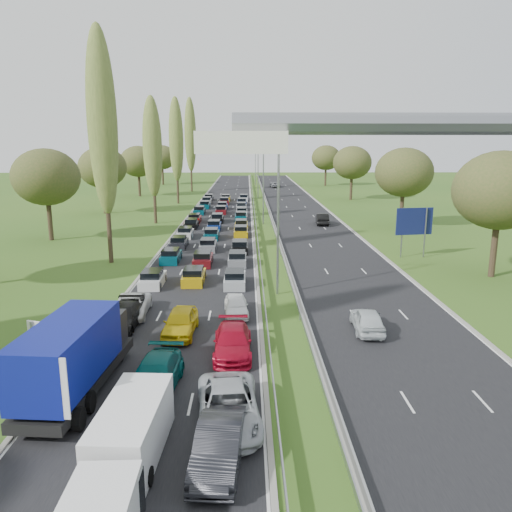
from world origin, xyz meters
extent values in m
plane|color=#31571B|center=(4.50, 80.00, 0.00)|extent=(260.00, 260.00, 0.00)
cube|color=black|center=(-2.25, 82.50, 0.00)|extent=(10.50, 215.00, 0.04)
cube|color=black|center=(11.25, 82.50, 0.00)|extent=(10.50, 215.00, 0.04)
cube|color=gray|center=(3.35, 82.50, 0.55)|extent=(0.06, 215.00, 0.32)
cube|color=gray|center=(5.65, 82.50, 0.55)|extent=(0.06, 215.00, 0.32)
cylinder|color=gray|center=(4.50, 43.00, 6.00)|extent=(0.18, 0.18, 12.00)
cylinder|color=gray|center=(4.50, 78.00, 6.00)|extent=(0.18, 0.18, 12.00)
cylinder|color=gray|center=(4.50, 113.00, 6.00)|extent=(0.18, 0.18, 12.00)
cylinder|color=gray|center=(4.50, 148.00, 6.00)|extent=(0.18, 0.18, 12.00)
cylinder|color=#2D2116|center=(-11.50, 54.00, 3.96)|extent=(0.44, 0.44, 7.92)
ellipsoid|color=#596A2D|center=(-11.50, 54.00, 13.64)|extent=(2.80, 2.80, 17.60)
cylinder|color=#2D2116|center=(-11.50, 79.00, 3.24)|extent=(0.44, 0.44, 6.48)
ellipsoid|color=#596A2D|center=(-11.50, 79.00, 11.16)|extent=(2.80, 2.80, 14.40)
cylinder|color=#2D2116|center=(-11.50, 104.00, 3.60)|extent=(0.44, 0.44, 7.20)
ellipsoid|color=#596A2D|center=(-11.50, 104.00, 12.40)|extent=(2.80, 2.80, 16.00)
cylinder|color=#2D2116|center=(-11.50, 129.00, 3.96)|extent=(0.44, 0.44, 7.92)
ellipsoid|color=#596A2D|center=(-11.50, 129.00, 13.64)|extent=(2.80, 2.80, 17.60)
cylinder|color=#2D2116|center=(-22.00, 66.00, 2.42)|extent=(0.56, 0.56, 4.84)
ellipsoid|color=#38471E|center=(-22.00, 66.00, 7.70)|extent=(8.00, 8.00, 6.80)
cylinder|color=#2D2116|center=(-22.00, 90.00, 2.42)|extent=(0.56, 0.56, 4.84)
ellipsoid|color=#38471E|center=(-22.00, 90.00, 7.70)|extent=(8.00, 8.00, 6.80)
cylinder|color=#2D2116|center=(-22.00, 118.00, 2.42)|extent=(0.56, 0.56, 4.84)
ellipsoid|color=#38471E|center=(-22.00, 118.00, 7.70)|extent=(8.00, 8.00, 6.80)
cylinder|color=#2D2116|center=(-22.00, 150.00, 2.42)|extent=(0.56, 0.56, 4.84)
ellipsoid|color=#38471E|center=(-22.00, 150.00, 7.70)|extent=(8.00, 8.00, 6.80)
cylinder|color=#2D2116|center=(24.00, 48.00, 2.42)|extent=(0.56, 0.56, 4.84)
ellipsoid|color=#38471E|center=(24.00, 48.00, 7.70)|extent=(8.00, 8.00, 6.80)
cylinder|color=#2D2116|center=(24.00, 75.00, 2.42)|extent=(0.56, 0.56, 4.84)
ellipsoid|color=#38471E|center=(24.00, 75.00, 7.70)|extent=(8.00, 8.00, 6.80)
cylinder|color=#2D2116|center=(24.00, 110.00, 2.42)|extent=(0.56, 0.56, 4.84)
ellipsoid|color=#38471E|center=(24.00, 110.00, 7.70)|extent=(8.00, 8.00, 6.80)
cylinder|color=#2D2116|center=(24.00, 145.00, 2.42)|extent=(0.56, 0.56, 4.84)
ellipsoid|color=#38471E|center=(24.00, 145.00, 7.70)|extent=(8.00, 8.00, 6.80)
cube|color=silver|center=(-5.80, 45.59, 0.44)|extent=(1.75, 4.00, 0.80)
cube|color=#053F4C|center=(-5.55, 54.18, 0.44)|extent=(1.75, 4.00, 0.80)
cube|color=black|center=(-5.66, 61.08, 0.44)|extent=(1.75, 4.00, 0.80)
cube|color=silver|center=(-5.68, 67.47, 0.44)|extent=(1.75, 4.00, 0.80)
cube|color=black|center=(-5.70, 74.63, 0.44)|extent=(1.75, 4.00, 0.80)
cube|color=#A50C0A|center=(-5.77, 79.55, 0.44)|extent=(1.75, 4.00, 0.80)
cube|color=#053F4C|center=(-5.89, 88.74, 0.44)|extent=(1.75, 4.00, 0.80)
cube|color=#053F4C|center=(-5.61, 96.44, 0.44)|extent=(1.75, 4.00, 0.80)
cube|color=#B2B7BC|center=(-5.81, 103.37, 0.44)|extent=(1.75, 4.00, 0.80)
cube|color=black|center=(-5.81, 108.92, 0.44)|extent=(1.75, 4.00, 0.80)
cube|color=#BF990C|center=(-2.44, 46.38, 0.44)|extent=(1.75, 4.00, 0.80)
cube|color=#590F14|center=(-2.22, 52.83, 0.44)|extent=(1.75, 4.00, 0.80)
cube|color=slate|center=(-2.22, 59.59, 0.44)|extent=(1.75, 4.00, 0.80)
cube|color=#053F4C|center=(-2.32, 66.44, 0.44)|extent=(1.75, 4.00, 0.80)
cube|color=navy|center=(-2.41, 73.15, 0.44)|extent=(1.75, 4.00, 0.80)
cube|color=black|center=(-2.36, 79.81, 0.44)|extent=(1.75, 4.00, 0.80)
cube|color=#590F14|center=(-2.25, 89.14, 0.44)|extent=(1.75, 4.00, 0.80)
cube|color=navy|center=(-2.31, 94.69, 0.44)|extent=(1.75, 4.00, 0.80)
cube|color=#590F14|center=(-2.30, 102.49, 0.44)|extent=(1.75, 4.00, 0.80)
cube|color=#BF990C|center=(-2.24, 108.05, 0.44)|extent=(1.75, 4.00, 0.80)
cube|color=#B2B7BC|center=(1.08, 45.42, 0.44)|extent=(1.75, 4.00, 0.80)
cube|color=slate|center=(1.15, 52.82, 0.44)|extent=(1.75, 4.00, 0.80)
cube|color=black|center=(1.30, 58.59, 0.44)|extent=(1.75, 4.00, 0.80)
cube|color=#BF990C|center=(1.32, 68.34, 0.44)|extent=(1.75, 4.00, 0.80)
cube|color=#BF990C|center=(1.30, 73.71, 0.44)|extent=(1.75, 4.00, 0.80)
cube|color=#053F4C|center=(1.16, 81.83, 0.44)|extent=(1.75, 4.00, 0.80)
cube|color=silver|center=(1.26, 86.75, 0.44)|extent=(1.75, 4.00, 0.80)
cube|color=#B2B7BC|center=(1.13, 94.04, 0.44)|extent=(1.75, 4.00, 0.80)
cube|color=navy|center=(1.12, 100.87, 0.44)|extent=(1.75, 4.00, 0.80)
cube|color=#B2B7BC|center=(1.45, 108.30, 0.44)|extent=(1.75, 4.00, 0.80)
imported|color=silver|center=(-5.93, 38.09, 0.72)|extent=(2.52, 5.12, 1.40)
imported|color=black|center=(-5.93, 35.76, 0.77)|extent=(2.27, 5.21, 1.49)
imported|color=#05504E|center=(-2.32, 27.26, 0.79)|extent=(2.52, 5.45, 1.54)
imported|color=gold|center=(-2.05, 34.58, 0.82)|extent=(2.06, 4.75, 1.60)
imported|color=black|center=(1.05, 21.57, 0.81)|extent=(2.03, 4.88, 1.57)
imported|color=#ACB1B6|center=(1.30, 24.38, 0.80)|extent=(3.04, 5.82, 1.56)
imported|color=#A20920|center=(1.29, 31.48, 0.77)|extent=(2.18, 5.21, 1.50)
imported|color=white|center=(1.34, 38.17, 0.70)|extent=(1.88, 4.09, 1.36)
imported|color=silver|center=(9.73, 34.92, 0.77)|extent=(2.01, 4.47, 1.49)
imported|color=black|center=(13.14, 77.38, 0.83)|extent=(2.07, 5.00, 1.61)
imported|color=gray|center=(9.65, 140.14, 0.73)|extent=(2.67, 5.23, 1.41)
cube|color=black|center=(-5.95, 27.32, 0.72)|extent=(2.43, 9.11, 0.50)
cube|color=navy|center=(-5.95, 26.20, 2.54)|extent=(2.53, 6.88, 2.65)
cube|color=silver|center=(-5.95, 22.79, 2.54)|extent=(2.47, 0.06, 2.55)
cube|color=black|center=(-5.95, 30.76, 1.57)|extent=(2.47, 2.23, 2.20)
cylinder|color=black|center=(-5.95, 30.67, 0.52)|extent=(2.13, 1.00, 1.00)
cylinder|color=black|center=(-5.95, 23.96, 0.52)|extent=(2.13, 1.00, 1.00)
cube|color=black|center=(-2.12, 18.73, 0.95)|extent=(1.91, 0.78, 1.57)
cube|color=white|center=(-2.24, 22.14, 1.12)|extent=(2.10, 5.26, 2.10)
cube|color=black|center=(-2.24, 24.45, 1.02)|extent=(2.05, 0.84, 1.68)
cylinder|color=black|center=(-3.13, 23.82, 0.38)|extent=(0.26, 0.72, 0.72)
cylinder|color=black|center=(-1.35, 20.45, 0.38)|extent=(0.26, 0.72, 0.72)
cylinder|color=gray|center=(-9.80, 31.32, 1.05)|extent=(0.16, 0.16, 2.10)
cylinder|color=gray|center=(-9.00, 31.32, 1.05)|extent=(0.16, 0.16, 2.10)
cube|color=silver|center=(-9.40, 31.32, 1.60)|extent=(1.45, 0.58, 1.00)
cylinder|color=gray|center=(18.20, 55.81, 2.60)|extent=(0.16, 0.16, 5.20)
cylinder|color=gray|center=(20.60, 55.81, 2.60)|extent=(0.16, 0.16, 5.20)
cube|color=#131A54|center=(19.40, 55.81, 3.80)|extent=(3.96, 0.74, 2.80)
camera|label=1|loc=(2.13, 5.19, 11.70)|focal=35.00mm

